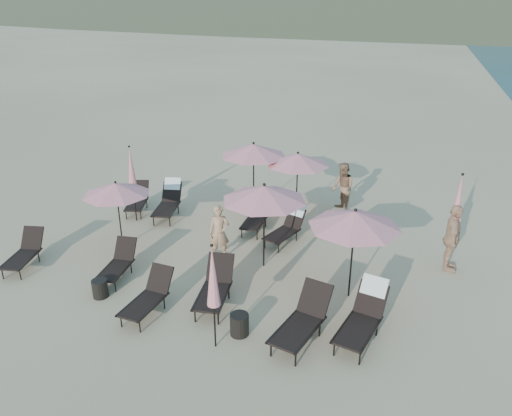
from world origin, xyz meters
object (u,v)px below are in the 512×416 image
(lounger_0, at_px, (24,252))
(lounger_5, at_px, (364,315))
(lounger_7, at_px, (169,201))
(lounger_8, at_px, (256,217))
(umbrella_closed_0, at_px, (213,277))
(lounger_9, at_px, (287,226))
(lounger_1, at_px, (118,263))
(umbrella_closed_1, at_px, (458,203))
(lounger_2, at_px, (149,296))
(umbrella_open_0, at_px, (116,189))
(umbrella_open_3, at_px, (254,150))
(side_table_1, at_px, (239,325))
(umbrella_open_2, at_px, (355,219))
(beachgoer_a, at_px, (219,233))
(umbrella_closed_2, at_px, (131,169))
(lounger_4, at_px, (303,320))
(side_table_0, at_px, (100,288))
(lounger_6, at_px, (138,199))
(umbrella_open_1, at_px, (264,193))
(lounger_3, at_px, (215,287))
(beachgoer_b, at_px, (343,188))
(umbrella_open_4, at_px, (298,159))
(beachgoer_c, at_px, (452,238))

(lounger_0, xyz_separation_m, lounger_5, (8.96, -0.35, 0.12))
(lounger_7, distance_m, lounger_8, 3.07)
(umbrella_closed_0, bearing_deg, lounger_9, 87.39)
(lounger_1, xyz_separation_m, umbrella_closed_1, (8.12, 3.02, 1.46))
(lounger_2, bearing_deg, umbrella_open_0, 136.49)
(umbrella_open_3, xyz_separation_m, side_table_1, (1.80, -6.66, -1.82))
(lounger_0, relative_size, umbrella_closed_0, 0.67)
(lounger_9, height_order, umbrella_open_2, umbrella_open_2)
(umbrella_closed_1, bearing_deg, umbrella_open_3, 159.45)
(umbrella_closed_0, relative_size, beachgoer_a, 1.52)
(lounger_9, height_order, umbrella_closed_2, umbrella_closed_2)
(lounger_4, bearing_deg, lounger_9, 122.44)
(side_table_0, bearing_deg, umbrella_open_0, 109.99)
(lounger_5, relative_size, lounger_6, 1.16)
(lounger_0, distance_m, lounger_9, 7.26)
(umbrella_open_0, relative_size, umbrella_open_2, 0.87)
(umbrella_open_3, xyz_separation_m, side_table_0, (-1.88, -6.29, -1.84))
(lounger_8, xyz_separation_m, umbrella_open_1, (0.88, -2.14, 1.69))
(lounger_3, xyz_separation_m, beachgoer_b, (2.02, 6.37, 0.39))
(lounger_0, distance_m, beachgoer_a, 5.21)
(umbrella_open_2, height_order, umbrella_closed_2, umbrella_closed_2)
(lounger_6, bearing_deg, side_table_0, -87.36)
(lounger_0, relative_size, lounger_7, 0.89)
(umbrella_open_0, height_order, umbrella_open_1, umbrella_open_1)
(umbrella_closed_0, distance_m, umbrella_closed_2, 6.98)
(lounger_3, distance_m, lounger_6, 6.30)
(lounger_4, height_order, lounger_9, lounger_4)
(umbrella_closed_2, bearing_deg, lounger_3, -40.98)
(umbrella_open_0, bearing_deg, umbrella_closed_1, 9.56)
(lounger_0, bearing_deg, lounger_5, -13.70)
(umbrella_open_4, distance_m, umbrella_closed_2, 5.21)
(lounger_1, height_order, side_table_0, lounger_1)
(lounger_7, xyz_separation_m, umbrella_closed_0, (3.95, -5.82, 1.14))
(lounger_5, xyz_separation_m, side_table_0, (-6.19, -0.36, -0.30))
(lounger_1, xyz_separation_m, umbrella_open_2, (5.79, 0.86, 1.64))
(umbrella_open_0, height_order, umbrella_open_2, umbrella_open_2)
(lounger_7, xyz_separation_m, side_table_1, (4.29, -5.30, -0.27))
(lounger_6, relative_size, side_table_0, 3.60)
(umbrella_open_2, height_order, beachgoer_b, umbrella_open_2)
(umbrella_open_0, distance_m, beachgoer_a, 3.13)
(lounger_1, xyz_separation_m, beachgoer_c, (8.12, 2.91, 0.53))
(lounger_6, height_order, beachgoer_c, beachgoer_c)
(umbrella_closed_2, bearing_deg, lounger_2, -56.93)
(umbrella_closed_1, bearing_deg, beachgoer_a, -167.32)
(lounger_9, distance_m, umbrella_open_0, 4.99)
(lounger_8, relative_size, umbrella_open_3, 0.66)
(umbrella_closed_2, distance_m, beachgoer_a, 3.94)
(umbrella_open_0, relative_size, side_table_0, 4.49)
(umbrella_open_3, bearing_deg, side_table_0, -106.67)
(lounger_1, height_order, lounger_4, lounger_4)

